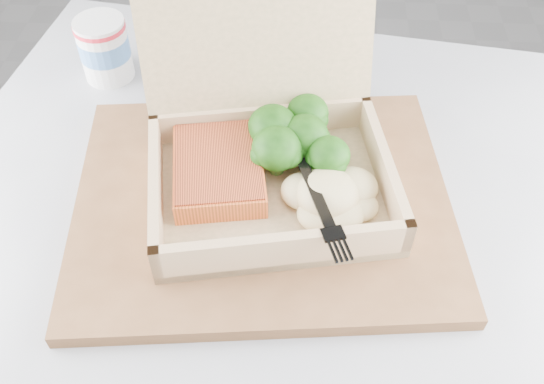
# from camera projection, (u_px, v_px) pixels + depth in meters

# --- Properties ---
(floor) EXTENTS (4.00, 4.00, 0.00)m
(floor) POSITION_uv_depth(u_px,v_px,m) (401.00, 327.00, 1.34)
(floor) COLOR gray
(floor) RESTS_ON ground
(cafe_table) EXTENTS (0.83, 0.83, 0.71)m
(cafe_table) POSITION_uv_depth(u_px,v_px,m) (259.00, 313.00, 0.76)
(cafe_table) COLOR black
(cafe_table) RESTS_ON floor
(serving_tray) EXTENTS (0.42, 0.35, 0.02)m
(serving_tray) POSITION_uv_depth(u_px,v_px,m) (263.00, 202.00, 0.64)
(serving_tray) COLOR brown
(serving_tray) RESTS_ON cafe_table
(takeout_container) EXTENTS (0.28, 0.28, 0.22)m
(takeout_container) POSITION_uv_depth(u_px,v_px,m) (266.00, 132.00, 0.62)
(takeout_container) COLOR tan
(takeout_container) RESTS_ON serving_tray
(salmon_fillet) EXTENTS (0.11, 0.13, 0.03)m
(salmon_fillet) POSITION_uv_depth(u_px,v_px,m) (219.00, 169.00, 0.63)
(salmon_fillet) COLOR orange
(salmon_fillet) RESTS_ON takeout_container
(broccoli_pile) EXTENTS (0.12, 0.12, 0.05)m
(broccoli_pile) POSITION_uv_depth(u_px,v_px,m) (305.00, 142.00, 0.64)
(broccoli_pile) COLOR #276A17
(broccoli_pile) RESTS_ON takeout_container
(mashed_potatoes) EXTENTS (0.10, 0.09, 0.04)m
(mashed_potatoes) POSITION_uv_depth(u_px,v_px,m) (328.00, 193.00, 0.60)
(mashed_potatoes) COLOR #D3C788
(mashed_potatoes) RESTS_ON takeout_container
(plastic_fork) EXTENTS (0.06, 0.14, 0.01)m
(plastic_fork) POSITION_uv_depth(u_px,v_px,m) (310.00, 178.00, 0.59)
(plastic_fork) COLOR black
(plastic_fork) RESTS_ON mashed_potatoes
(paper_cup) EXTENTS (0.06, 0.06, 0.08)m
(paper_cup) POSITION_uv_depth(u_px,v_px,m) (104.00, 47.00, 0.76)
(paper_cup) COLOR silver
(paper_cup) RESTS_ON cafe_table
(receipt) EXTENTS (0.08, 0.14, 0.00)m
(receipt) POSITION_uv_depth(u_px,v_px,m) (309.00, 95.00, 0.77)
(receipt) COLOR white
(receipt) RESTS_ON cafe_table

